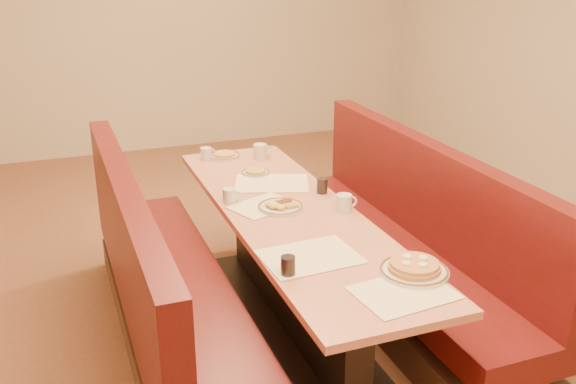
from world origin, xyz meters
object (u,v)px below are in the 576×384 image
object	(u,v)px
diner_table	(291,272)
coffee_mug_b	(230,195)
booth_right	(402,254)
pancake_plate	(414,269)
coffee_mug_c	(261,151)
booth_left	(165,297)
soda_tumbler_near	(288,266)
eggs_plate	(280,206)
coffee_mug_d	(206,153)
soda_tumbler_mid	(322,186)
coffee_mug_a	(345,202)

from	to	relation	value
diner_table	coffee_mug_b	distance (m)	0.57
booth_right	pancake_plate	xyz separation A→B (m)	(-0.48, -0.87, 0.41)
pancake_plate	coffee_mug_b	bearing A→B (deg)	115.01
coffee_mug_c	diner_table	bearing A→B (deg)	-97.71
booth_left	soda_tumbler_near	world-z (taller)	booth_left
booth_left	soda_tumbler_near	distance (m)	0.93
eggs_plate	booth_left	bearing A→B (deg)	-174.68
coffee_mug_d	soda_tumbler_mid	xyz separation A→B (m)	(0.49, -0.89, 0.00)
coffee_mug_c	soda_tumbler_mid	distance (m)	0.79
booth_right	coffee_mug_d	xyz separation A→B (m)	(-0.94, 1.10, 0.43)
booth_right	pancake_plate	distance (m)	1.08
coffee_mug_c	coffee_mug_b	bearing A→B (deg)	-119.46
diner_table	soda_tumbler_mid	distance (m)	0.55
booth_right	eggs_plate	bearing A→B (deg)	175.28
coffee_mug_c	soda_tumbler_near	world-z (taller)	coffee_mug_c
coffee_mug_a	coffee_mug_b	size ratio (longest dim) A/B	1.14
eggs_plate	pancake_plate	bearing A→B (deg)	-72.44
coffee_mug_d	soda_tumbler_mid	size ratio (longest dim) A/B	1.21
booth_right	coffee_mug_d	bearing A→B (deg)	130.41
pancake_plate	booth_right	bearing A→B (deg)	61.18
booth_left	soda_tumbler_near	size ratio (longest dim) A/B	27.37
diner_table	soda_tumbler_near	world-z (taller)	soda_tumbler_near
coffee_mug_b	soda_tumbler_mid	bearing A→B (deg)	13.75
eggs_plate	diner_table	bearing A→B (deg)	-55.85
coffee_mug_b	soda_tumbler_mid	xyz separation A→B (m)	(0.56, -0.05, 0.00)
soda_tumbler_mid	booth_left	bearing A→B (deg)	-167.95
diner_table	pancake_plate	size ratio (longest dim) A/B	7.96
booth_right	coffee_mug_b	bearing A→B (deg)	165.38
coffee_mug_d	soda_tumbler_mid	bearing A→B (deg)	-79.77
coffee_mug_d	booth_right	bearing A→B (deg)	-68.09
booth_right	coffee_mug_c	size ratio (longest dim) A/B	18.71
booth_right	soda_tumbler_near	size ratio (longest dim) A/B	27.37
eggs_plate	coffee_mug_c	world-z (taller)	coffee_mug_c
coffee_mug_a	soda_tumbler_near	xyz separation A→B (m)	(-0.56, -0.60, -0.00)
eggs_plate	coffee_mug_a	bearing A→B (deg)	-24.57
booth_right	pancake_plate	bearing A→B (deg)	-118.82
coffee_mug_a	coffee_mug_c	bearing A→B (deg)	98.33
diner_table	coffee_mug_c	size ratio (longest dim) A/B	18.71
booth_right	booth_left	bearing A→B (deg)	180.00
diner_table	soda_tumbler_mid	world-z (taller)	soda_tumbler_mid
booth_left	coffee_mug_b	bearing A→B (deg)	30.02
eggs_plate	soda_tumbler_mid	world-z (taller)	soda_tumbler_mid
pancake_plate	eggs_plate	distance (m)	0.98
coffee_mug_b	soda_tumbler_mid	distance (m)	0.56
coffee_mug_b	soda_tumbler_near	distance (m)	0.94
diner_table	coffee_mug_c	world-z (taller)	coffee_mug_c
eggs_plate	coffee_mug_c	xyz separation A→B (m)	(0.20, 0.93, 0.04)
eggs_plate	booth_right	bearing A→B (deg)	-4.72
booth_left	eggs_plate	xyz separation A→B (m)	(0.69, 0.06, 0.40)
diner_table	coffee_mug_b	world-z (taller)	coffee_mug_b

